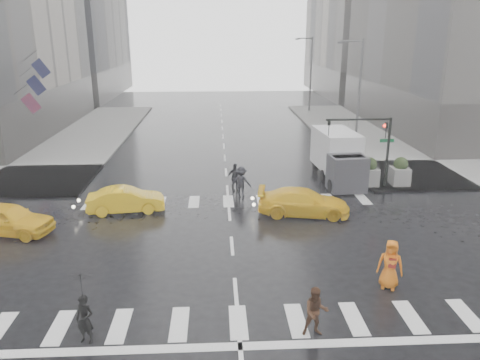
{
  "coord_description": "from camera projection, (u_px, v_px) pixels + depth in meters",
  "views": [
    {
      "loc": [
        -0.65,
        -19.72,
        9.42
      ],
      "look_at": [
        0.48,
        2.0,
        2.56
      ],
      "focal_mm": 35.0,
      "sensor_mm": 36.0,
      "label": 1
    }
  ],
  "objects": [
    {
      "name": "pedestrian_black",
      "position": [
        82.0,
        297.0,
        14.45
      ],
      "size": [
        1.22,
        1.23,
        2.43
      ],
      "rotation": [
        0.0,
        0.0,
        -0.33
      ],
      "color": "black",
      "rests_on": "ground"
    },
    {
      "name": "road_markings",
      "position": [
        232.0,
        246.0,
        21.65
      ],
      "size": [
        18.0,
        48.0,
        0.01
      ],
      "primitive_type": null,
      "color": "silver",
      "rests_on": "ground"
    },
    {
      "name": "ground",
      "position": [
        232.0,
        246.0,
        21.65
      ],
      "size": [
        120.0,
        120.0,
        0.0
      ],
      "primitive_type": "plane",
      "color": "black",
      "rests_on": "ground"
    },
    {
      "name": "sidewalk_ne",
      "position": [
        456.0,
        149.0,
        39.26
      ],
      "size": [
        35.0,
        35.0,
        0.15
      ],
      "primitive_type": "cube",
      "color": "slate",
      "rests_on": "ground"
    },
    {
      "name": "pedestrian_far_a",
      "position": [
        235.0,
        178.0,
        28.78
      ],
      "size": [
        1.22,
        1.01,
        1.79
      ],
      "primitive_type": "imported",
      "rotation": [
        0.0,
        0.0,
        2.73
      ],
      "color": "black",
      "rests_on": "ground"
    },
    {
      "name": "pedestrian_orange",
      "position": [
        390.0,
        264.0,
        17.83
      ],
      "size": [
        1.13,
        0.94,
        1.97
      ],
      "rotation": [
        0.0,
        0.0,
        -0.39
      ],
      "color": "orange",
      "rests_on": "ground"
    },
    {
      "name": "flag_cluster",
      "position": [
        32.0,
        83.0,
        36.83
      ],
      "size": [
        2.87,
        3.06,
        4.69
      ],
      "color": "#59595B",
      "rests_on": "ground"
    },
    {
      "name": "box_truck",
      "position": [
        339.0,
        156.0,
        30.64
      ],
      "size": [
        2.27,
        6.05,
        3.21
      ],
      "rotation": [
        0.0,
        0.0,
        0.07
      ],
      "color": "silver",
      "rests_on": "ground"
    },
    {
      "name": "traffic_signal_pole",
      "position": [
        373.0,
        138.0,
        28.76
      ],
      "size": [
        4.45,
        0.42,
        4.5
      ],
      "color": "black",
      "rests_on": "ground"
    },
    {
      "name": "street_lamp_near",
      "position": [
        358.0,
        91.0,
        37.84
      ],
      "size": [
        2.15,
        0.22,
        9.0
      ],
      "color": "#59595B",
      "rests_on": "ground"
    },
    {
      "name": "taxi_front",
      "position": [
        8.0,
        219.0,
        22.79
      ],
      "size": [
        4.74,
        2.81,
        1.51
      ],
      "primitive_type": "imported",
      "rotation": [
        0.0,
        0.0,
        1.33
      ],
      "color": "yellow",
      "rests_on": "ground"
    },
    {
      "name": "taxi_rear",
      "position": [
        304.0,
        202.0,
        25.18
      ],
      "size": [
        4.59,
        2.63,
        1.42
      ],
      "primitive_type": "imported",
      "rotation": [
        0.0,
        0.0,
        1.42
      ],
      "color": "yellow",
      "rests_on": "ground"
    },
    {
      "name": "pedestrian_brown",
      "position": [
        316.0,
        312.0,
        15.04
      ],
      "size": [
        0.84,
        0.66,
        1.7
      ],
      "primitive_type": "imported",
      "rotation": [
        0.0,
        0.0,
        -0.02
      ],
      "color": "#3F2516",
      "rests_on": "ground"
    },
    {
      "name": "planter_mid",
      "position": [
        369.0,
        172.0,
        29.61
      ],
      "size": [
        1.1,
        1.1,
        1.8
      ],
      "color": "slate",
      "rests_on": "ground"
    },
    {
      "name": "planter_east",
      "position": [
        400.0,
        172.0,
        29.71
      ],
      "size": [
        1.1,
        1.1,
        1.8
      ],
      "color": "slate",
      "rests_on": "ground"
    },
    {
      "name": "taxi_mid",
      "position": [
        126.0,
        200.0,
        25.58
      ],
      "size": [
        4.3,
        1.98,
        1.37
      ],
      "primitive_type": "imported",
      "rotation": [
        0.0,
        0.0,
        1.7
      ],
      "color": "yellow",
      "rests_on": "ground"
    },
    {
      "name": "street_lamp_far",
      "position": [
        310.0,
        71.0,
        56.89
      ],
      "size": [
        2.15,
        0.22,
        9.0
      ],
      "color": "#59595B",
      "rests_on": "ground"
    },
    {
      "name": "pedestrian_far_b",
      "position": [
        241.0,
        182.0,
        27.8
      ],
      "size": [
        1.34,
        0.95,
        1.88
      ],
      "primitive_type": "imported",
      "rotation": [
        0.0,
        0.0,
        2.89
      ],
      "color": "black",
      "rests_on": "ground"
    },
    {
      "name": "planter_west",
      "position": [
        338.0,
        173.0,
        29.51
      ],
      "size": [
        1.1,
        1.1,
        1.8
      ],
      "color": "slate",
      "rests_on": "ground"
    }
  ]
}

